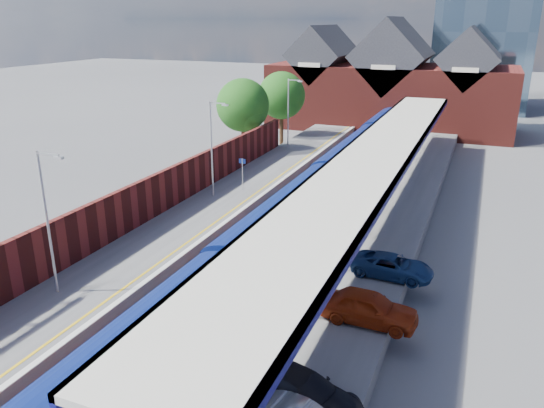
{
  "coord_description": "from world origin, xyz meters",
  "views": [
    {
      "loc": [
        11.68,
        -11.26,
        13.49
      ],
      "look_at": [
        0.03,
        17.58,
        2.6
      ],
      "focal_mm": 35.0,
      "sensor_mm": 36.0,
      "label": 1
    }
  ],
  "objects": [
    {
      "name": "ground",
      "position": [
        0.0,
        30.0,
        0.0
      ],
      "size": [
        240.0,
        240.0,
        0.0
      ],
      "primitive_type": "plane",
      "color": "#5B5B5E",
      "rests_on": "ground"
    },
    {
      "name": "ballast_bed",
      "position": [
        0.0,
        20.0,
        0.03
      ],
      "size": [
        6.0,
        76.0,
        0.06
      ],
      "primitive_type": "cube",
      "color": "#473D33",
      "rests_on": "ground"
    },
    {
      "name": "rails",
      "position": [
        0.0,
        20.0,
        0.12
      ],
      "size": [
        4.51,
        76.0,
        0.14
      ],
      "color": "slate",
      "rests_on": "ground"
    },
    {
      "name": "left_platform",
      "position": [
        -5.5,
        20.0,
        0.5
      ],
      "size": [
        5.0,
        76.0,
        1.0
      ],
      "primitive_type": "cube",
      "color": "#565659",
      "rests_on": "ground"
    },
    {
      "name": "right_platform",
      "position": [
        6.0,
        20.0,
        0.5
      ],
      "size": [
        6.0,
        76.0,
        1.0
      ],
      "primitive_type": "cube",
      "color": "#565659",
      "rests_on": "ground"
    },
    {
      "name": "coping_left",
      "position": [
        -3.15,
        20.0,
        1.02
      ],
      "size": [
        0.3,
        76.0,
        0.05
      ],
      "primitive_type": "cube",
      "color": "silver",
      "rests_on": "left_platform"
    },
    {
      "name": "coping_right",
      "position": [
        3.15,
        20.0,
        1.02
      ],
      "size": [
        0.3,
        76.0,
        0.05
      ],
      "primitive_type": "cube",
      "color": "silver",
      "rests_on": "right_platform"
    },
    {
      "name": "yellow_line",
      "position": [
        -3.75,
        20.0,
        1.01
      ],
      "size": [
        0.14,
        76.0,
        0.01
      ],
      "primitive_type": "cube",
      "color": "yellow",
      "rests_on": "left_platform"
    },
    {
      "name": "train",
      "position": [
        1.49,
        24.7,
        2.12
      ],
      "size": [
        2.95,
        65.92,
        3.45
      ],
      "color": "navy",
      "rests_on": "ground"
    },
    {
      "name": "canopy",
      "position": [
        5.48,
        21.95,
        5.25
      ],
      "size": [
        4.5,
        52.0,
        4.48
      ],
      "color": "#10105D",
      "rests_on": "right_platform"
    },
    {
      "name": "lamp_post_b",
      "position": [
        -6.36,
        6.0,
        4.99
      ],
      "size": [
        1.48,
        0.18,
        7.0
      ],
      "color": "#A5A8AA",
      "rests_on": "left_platform"
    },
    {
      "name": "lamp_post_c",
      "position": [
        -6.36,
        22.0,
        4.99
      ],
      "size": [
        1.48,
        0.18,
        7.0
      ],
      "color": "#A5A8AA",
      "rests_on": "left_platform"
    },
    {
      "name": "lamp_post_d",
      "position": [
        -6.36,
        38.0,
        4.99
      ],
      "size": [
        1.48,
        0.18,
        7.0
      ],
      "color": "#A5A8AA",
      "rests_on": "left_platform"
    },
    {
      "name": "platform_sign",
      "position": [
        -5.0,
        24.0,
        2.69
      ],
      "size": [
        0.55,
        0.08,
        2.5
      ],
      "color": "#A5A8AA",
      "rests_on": "left_platform"
    },
    {
      "name": "brick_wall",
      "position": [
        -8.1,
        13.54,
        2.45
      ],
      "size": [
        0.35,
        50.0,
        3.86
      ],
      "color": "#5D1D18",
      "rests_on": "left_platform"
    },
    {
      "name": "station_building",
      "position": [
        0.0,
        58.0,
        5.45
      ],
      "size": [
        30.0,
        12.12,
        13.78
      ],
      "color": "#5D1D18",
      "rests_on": "ground"
    },
    {
      "name": "tree_near",
      "position": [
        -10.35,
        35.91,
        5.35
      ],
      "size": [
        5.2,
        5.2,
        8.1
      ],
      "color": "#382314",
      "rests_on": "ground"
    },
    {
      "name": "tree_far",
      "position": [
        -9.35,
        43.91,
        5.35
      ],
      "size": [
        5.2,
        5.2,
        8.1
      ],
      "color": "#382314",
      "rests_on": "ground"
    },
    {
      "name": "parked_car_red",
      "position": [
        8.01,
        8.93,
        1.73
      ],
      "size": [
        4.34,
        1.89,
        1.46
      ],
      "primitive_type": "imported",
      "rotation": [
        0.0,
        0.0,
        1.53
      ],
      "color": "#96290C",
      "rests_on": "right_platform"
    },
    {
      "name": "parked_car_dark",
      "position": [
        7.11,
        2.74,
        1.66
      ],
      "size": [
        4.83,
        2.9,
        1.31
      ],
      "primitive_type": "imported",
      "rotation": [
        0.0,
        0.0,
        1.32
      ],
      "color": "black",
      "rests_on": "right_platform"
    },
    {
      "name": "parked_car_blue",
      "position": [
        8.21,
        13.71,
        1.58
      ],
      "size": [
        4.24,
        2.14,
        1.15
      ],
      "primitive_type": "imported",
      "rotation": [
        0.0,
        0.0,
        1.51
      ],
      "color": "navy",
      "rests_on": "right_platform"
    }
  ]
}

